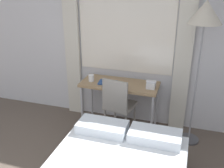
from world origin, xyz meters
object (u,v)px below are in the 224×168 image
at_px(book, 108,82).
at_px(desk_chair, 118,103).
at_px(desk, 120,88).
at_px(telephone, 151,85).
at_px(standing_lamp, 205,21).
at_px(mug, 91,78).

bearing_deg(book, desk_chair, -34.48).
relative_size(desk, desk_chair, 1.26).
relative_size(telephone, book, 0.50).
xyz_separation_m(desk, desk_chair, (0.04, -0.20, -0.16)).
height_order(desk, desk_chair, desk_chair).
distance_m(desk_chair, book, 0.35).
height_order(standing_lamp, telephone, standing_lamp).
height_order(desk_chair, mug, desk_chair).
bearing_deg(book, mug, 179.05).
bearing_deg(desk, standing_lamp, -2.73).
relative_size(standing_lamp, telephone, 13.71).
xyz_separation_m(telephone, book, (-0.64, -0.02, -0.04)).
distance_m(telephone, book, 0.65).
relative_size(book, mug, 2.81).
relative_size(standing_lamp, mug, 19.32).
bearing_deg(standing_lamp, book, -179.73).
height_order(telephone, mug, telephone).
bearing_deg(book, telephone, 2.05).
bearing_deg(desk_chair, standing_lamp, 17.56).
xyz_separation_m(desk, standing_lamp, (1.08, -0.05, 1.06)).
bearing_deg(standing_lamp, telephone, 178.38).
bearing_deg(desk_chair, telephone, 29.98).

